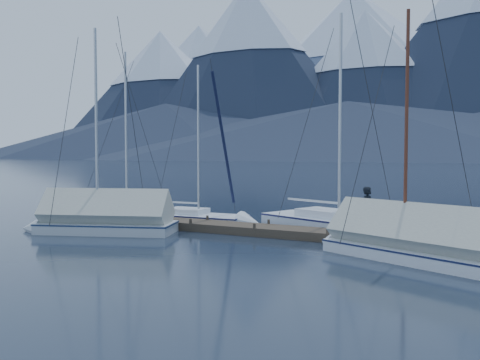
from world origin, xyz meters
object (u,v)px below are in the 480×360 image
Objects in this scene: sailboat_open_left at (132,215)px; sailboat_covered_near at (400,244)px; sailboat_covered_far at (95,222)px; person at (368,209)px; sailboat_open_mid at (207,220)px; sailboat_open_right at (349,227)px.

sailboat_open_left is 1.08× the size of sailboat_covered_near.
sailboat_covered_far is 5.42× the size of person.
sailboat_covered_far reaches higher than person.
sailboat_open_right reaches higher than sailboat_open_mid.
sailboat_covered_near is at bearing -23.03° from sailboat_open_mid.
person is (12.27, -1.24, 1.03)m from sailboat_open_left.
sailboat_open_left is at bearing -176.21° from sailboat_open_right.
person is (7.93, -1.37, 1.05)m from sailboat_open_mid.
sailboat_open_left is 12.37m from person.
sailboat_open_left is 1.01× the size of sailboat_covered_far.
sailboat_covered_near is at bearing -15.82° from sailboat_open_left.
sailboat_open_left is 11.05m from sailboat_open_right.
sailboat_covered_far reaches higher than sailboat_open_mid.
sailboat_open_mid is 0.81× the size of sailboat_open_right.
sailboat_open_mid is 0.95× the size of sailboat_covered_near.
sailboat_open_right reaches higher than sailboat_covered_far.
sailboat_open_left is 14.47m from sailboat_covered_near.
sailboat_open_mid is 6.71m from sailboat_open_right.
person is at bearing -9.79° from sailboat_open_mid.
sailboat_open_right is at bearing 5.16° from sailboat_open_mid.
sailboat_open_left is at bearing 94.58° from person.
sailboat_covered_near is (9.58, -4.07, 0.28)m from sailboat_open_mid.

